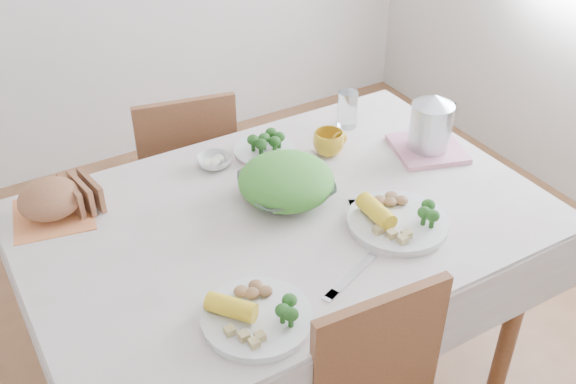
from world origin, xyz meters
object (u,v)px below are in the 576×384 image
salad_bowl (286,189)px  dining_table (286,308)px  dinner_plate_left (257,318)px  chair_far (183,169)px  dinner_plate_right (398,223)px  yellow_mug (329,143)px  electric_kettle (432,119)px

salad_bowl → dining_table: bearing=-121.9°
salad_bowl → dinner_plate_left: (-0.32, -0.40, -0.02)m
chair_far → dinner_plate_right: 1.10m
dinner_plate_left → yellow_mug: bearing=44.2°
dinner_plate_right → dining_table: bearing=139.1°
chair_far → electric_kettle: (0.59, -0.75, 0.42)m
chair_far → yellow_mug: (0.30, -0.60, 0.34)m
dining_table → chair_far: bearing=90.3°
dinner_plate_right → electric_kettle: (0.34, 0.27, 0.11)m
chair_far → dinner_plate_right: size_ratio=2.94×
dining_table → chair_far: chair_far is taller
chair_far → salad_bowl: (0.04, -0.75, 0.33)m
chair_far → dinner_plate_left: 1.22m
chair_far → salad_bowl: 0.82m
dinner_plate_left → dinner_plate_right: bearing=13.5°
chair_far → salad_bowl: size_ratio=3.15×
chair_far → electric_kettle: size_ratio=4.42×
chair_far → salad_bowl: chair_far is taller
yellow_mug → dining_table: bearing=-143.5°
chair_far → dinner_plate_right: bearing=115.5°
dinner_plate_left → electric_kettle: size_ratio=1.40×
chair_far → yellow_mug: chair_far is taller
dinner_plate_right → electric_kettle: size_ratio=1.50×
dining_table → electric_kettle: electric_kettle is taller
salad_bowl → dinner_plate_left: 0.52m
dining_table → dinner_plate_right: (0.25, -0.21, 0.40)m
dining_table → dinner_plate_right: size_ratio=4.79×
salad_bowl → electric_kettle: size_ratio=1.40×
salad_bowl → dinner_plate_right: (0.21, -0.28, -0.02)m
chair_far → electric_kettle: bearing=140.0°
dining_table → salad_bowl: 0.43m
salad_bowl → yellow_mug: size_ratio=2.62×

